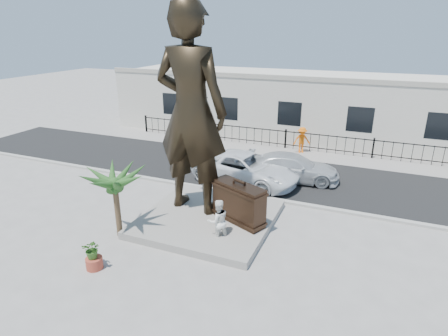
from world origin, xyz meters
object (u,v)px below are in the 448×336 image
at_px(statue, 191,112).
at_px(suitcase, 239,203).
at_px(tourist, 218,221).
at_px(car_white, 245,168).

height_order(statue, suitcase, statue).
height_order(suitcase, tourist, suitcase).
distance_m(suitcase, tourist, 1.34).
relative_size(suitcase, tourist, 1.33).
relative_size(suitcase, car_white, 0.40).
height_order(suitcase, car_white, suitcase).
xyz_separation_m(statue, tourist, (1.88, -1.72, -3.64)).
xyz_separation_m(suitcase, car_white, (-1.32, 4.57, -0.31)).
bearing_deg(car_white, statue, 177.30).
xyz_separation_m(statue, car_white, (0.92, 4.12, -3.70)).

